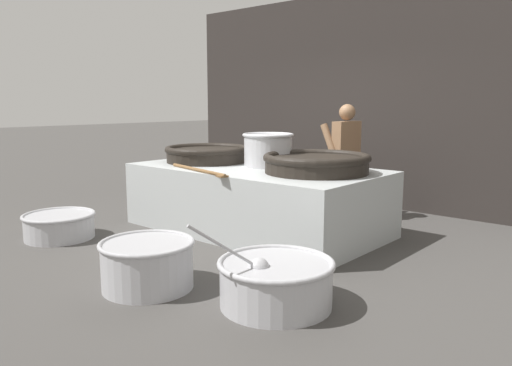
% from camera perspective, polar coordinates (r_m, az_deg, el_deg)
% --- Properties ---
extents(ground_plane, '(60.00, 60.00, 0.00)m').
position_cam_1_polar(ground_plane, '(6.54, 0.00, -5.34)').
color(ground_plane, '#474442').
extents(back_wall, '(6.76, 0.24, 3.37)m').
position_cam_1_polar(back_wall, '(8.37, 11.45, 9.33)').
color(back_wall, '#2D2826').
rests_on(back_wall, ground_plane).
extents(hearth_platform, '(3.21, 1.72, 0.82)m').
position_cam_1_polar(hearth_platform, '(6.44, 0.00, -1.80)').
color(hearth_platform, '#B2B7B7').
rests_on(hearth_platform, ground_plane).
extents(giant_wok_near, '(1.16, 1.16, 0.22)m').
position_cam_1_polar(giant_wok_near, '(6.98, -5.64, 3.40)').
color(giant_wok_near, black).
rests_on(giant_wok_near, hearth_platform).
extents(giant_wok_far, '(1.26, 1.26, 0.23)m').
position_cam_1_polar(giant_wok_far, '(5.90, 6.94, 2.34)').
color(giant_wok_far, black).
rests_on(giant_wok_far, hearth_platform).
extents(stock_pot, '(0.66, 0.66, 0.43)m').
position_cam_1_polar(stock_pot, '(6.44, 1.39, 3.91)').
color(stock_pot, '#B7B7BC').
rests_on(stock_pot, hearth_platform).
extents(stirring_paddle, '(1.20, 0.34, 0.04)m').
position_cam_1_polar(stirring_paddle, '(5.97, -6.40, 1.44)').
color(stirring_paddle, brown).
rests_on(stirring_paddle, hearth_platform).
extents(cook, '(0.39, 0.60, 1.62)m').
position_cam_1_polar(cook, '(7.10, 10.18, 2.87)').
color(cook, '#8C6647').
rests_on(cook, ground_plane).
extents(prep_bowl_vegetables, '(0.96, 1.21, 0.78)m').
position_cam_1_polar(prep_bowl_vegetables, '(4.12, 2.27, -11.07)').
color(prep_bowl_vegetables, '#B7B7BC').
rests_on(prep_bowl_vegetables, ground_plane).
extents(prep_bowl_meat, '(0.85, 0.85, 0.43)m').
position_cam_1_polar(prep_bowl_meat, '(4.59, -12.30, -8.82)').
color(prep_bowl_meat, '#B7B7BC').
rests_on(prep_bowl_meat, ground_plane).
extents(prep_bowl_extra, '(0.86, 0.86, 0.31)m').
position_cam_1_polar(prep_bowl_extra, '(6.55, -21.56, -4.43)').
color(prep_bowl_extra, '#B7B7BC').
rests_on(prep_bowl_extra, ground_plane).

